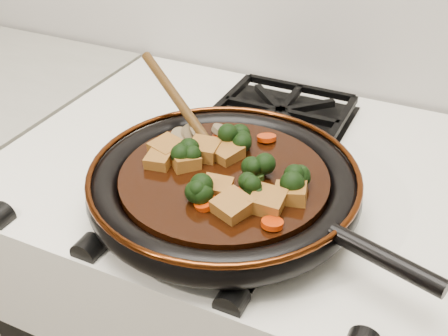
% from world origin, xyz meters
% --- Properties ---
extents(burner_grate_front, '(0.23, 0.23, 0.03)m').
position_xyz_m(burner_grate_front, '(0.00, 1.55, 0.91)').
color(burner_grate_front, black).
rests_on(burner_grate_front, stove).
extents(burner_grate_back, '(0.23, 0.23, 0.03)m').
position_xyz_m(burner_grate_back, '(0.00, 1.83, 0.91)').
color(burner_grate_back, black).
rests_on(burner_grate_back, stove).
extents(skillet, '(0.49, 0.37, 0.05)m').
position_xyz_m(skillet, '(0.02, 1.56, 0.94)').
color(skillet, black).
rests_on(skillet, burner_grate_front).
extents(braising_sauce, '(0.28, 0.28, 0.02)m').
position_xyz_m(braising_sauce, '(0.02, 1.57, 0.95)').
color(braising_sauce, black).
rests_on(braising_sauce, skillet).
extents(tofu_cube_0, '(0.05, 0.05, 0.03)m').
position_xyz_m(tofu_cube_0, '(-0.08, 1.58, 0.97)').
color(tofu_cube_0, '#945E22').
rests_on(tofu_cube_0, braising_sauce).
extents(tofu_cube_1, '(0.05, 0.06, 0.03)m').
position_xyz_m(tofu_cube_1, '(0.06, 1.50, 0.97)').
color(tofu_cube_1, '#945E22').
rests_on(tofu_cube_1, braising_sauce).
extents(tofu_cube_2, '(0.04, 0.04, 0.02)m').
position_xyz_m(tofu_cube_2, '(-0.07, 1.55, 0.97)').
color(tofu_cube_2, '#945E22').
rests_on(tofu_cube_2, braising_sauce).
extents(tofu_cube_3, '(0.05, 0.05, 0.02)m').
position_xyz_m(tofu_cube_3, '(-0.03, 1.60, 0.97)').
color(tofu_cube_3, '#945E22').
rests_on(tofu_cube_3, braising_sauce).
extents(tofu_cube_4, '(0.05, 0.05, 0.03)m').
position_xyz_m(tofu_cube_4, '(-0.04, 1.56, 0.97)').
color(tofu_cube_4, '#945E22').
rests_on(tofu_cube_4, braising_sauce).
extents(tofu_cube_5, '(0.04, 0.05, 0.03)m').
position_xyz_m(tofu_cube_5, '(0.10, 1.52, 0.97)').
color(tofu_cube_5, '#945E22').
rests_on(tofu_cube_5, braising_sauce).
extents(tofu_cube_6, '(0.05, 0.05, 0.02)m').
position_xyz_m(tofu_cube_6, '(0.00, 1.60, 0.97)').
color(tofu_cube_6, '#945E22').
rests_on(tofu_cube_6, braising_sauce).
extents(tofu_cube_7, '(0.04, 0.04, 0.02)m').
position_xyz_m(tofu_cube_7, '(0.03, 1.52, 0.97)').
color(tofu_cube_7, '#945E22').
rests_on(tofu_cube_7, braising_sauce).
extents(tofu_cube_8, '(0.05, 0.05, 0.03)m').
position_xyz_m(tofu_cube_8, '(0.12, 1.55, 0.97)').
color(tofu_cube_8, '#945E22').
rests_on(tofu_cube_8, braising_sauce).
extents(broccoli_floret_0, '(0.08, 0.07, 0.07)m').
position_xyz_m(broccoli_floret_0, '(0.02, 1.50, 0.97)').
color(broccoli_floret_0, black).
rests_on(broccoli_floret_0, braising_sauce).
extents(broccoli_floret_1, '(0.07, 0.07, 0.07)m').
position_xyz_m(broccoli_floret_1, '(-0.05, 1.57, 0.97)').
color(broccoli_floret_1, black).
rests_on(broccoli_floret_1, braising_sauce).
extents(broccoli_floret_2, '(0.08, 0.09, 0.07)m').
position_xyz_m(broccoli_floret_2, '(0.06, 1.57, 0.97)').
color(broccoli_floret_2, black).
rests_on(broccoli_floret_2, braising_sauce).
extents(broccoli_floret_3, '(0.07, 0.07, 0.06)m').
position_xyz_m(broccoli_floret_3, '(0.00, 1.64, 0.97)').
color(broccoli_floret_3, black).
rests_on(broccoli_floret_3, braising_sauce).
extents(broccoli_floret_4, '(0.08, 0.08, 0.06)m').
position_xyz_m(broccoli_floret_4, '(0.07, 1.53, 0.97)').
color(broccoli_floret_4, black).
rests_on(broccoli_floret_4, braising_sauce).
extents(broccoli_floret_5, '(0.07, 0.08, 0.06)m').
position_xyz_m(broccoli_floret_5, '(0.12, 1.57, 0.97)').
color(broccoli_floret_5, black).
rests_on(broccoli_floret_5, braising_sauce).
extents(carrot_coin_0, '(0.03, 0.03, 0.02)m').
position_xyz_m(carrot_coin_0, '(0.06, 1.54, 0.96)').
color(carrot_coin_0, '#BF2D05').
rests_on(carrot_coin_0, braising_sauce).
extents(carrot_coin_1, '(0.03, 0.03, 0.02)m').
position_xyz_m(carrot_coin_1, '(0.04, 1.67, 0.96)').
color(carrot_coin_1, '#BF2D05').
rests_on(carrot_coin_1, braising_sauce).
extents(carrot_coin_2, '(0.03, 0.03, 0.02)m').
position_xyz_m(carrot_coin_2, '(-0.03, 1.65, 0.96)').
color(carrot_coin_2, '#BF2D05').
rests_on(carrot_coin_2, braising_sauce).
extents(carrot_coin_3, '(0.03, 0.03, 0.02)m').
position_xyz_m(carrot_coin_3, '(-0.07, 1.57, 0.96)').
color(carrot_coin_3, '#BF2D05').
rests_on(carrot_coin_3, braising_sauce).
extents(carrot_coin_4, '(0.03, 0.03, 0.02)m').
position_xyz_m(carrot_coin_4, '(0.03, 1.49, 0.96)').
color(carrot_coin_4, '#BF2D05').
rests_on(carrot_coin_4, braising_sauce).
extents(carrot_coin_5, '(0.03, 0.03, 0.01)m').
position_xyz_m(carrot_coin_5, '(0.11, 1.49, 0.96)').
color(carrot_coin_5, '#BF2D05').
rests_on(carrot_coin_5, braising_sauce).
extents(mushroom_slice_0, '(0.04, 0.04, 0.02)m').
position_xyz_m(mushroom_slice_0, '(-0.08, 1.62, 0.97)').
color(mushroom_slice_0, brown).
rests_on(mushroom_slice_0, braising_sauce).
extents(mushroom_slice_1, '(0.05, 0.05, 0.02)m').
position_xyz_m(mushroom_slice_1, '(-0.03, 1.66, 0.97)').
color(mushroom_slice_1, brown).
rests_on(mushroom_slice_1, braising_sauce).
extents(mushroom_slice_2, '(0.03, 0.04, 0.03)m').
position_xyz_m(mushroom_slice_2, '(-0.07, 1.63, 0.97)').
color(mushroom_slice_2, brown).
rests_on(mushroom_slice_2, braising_sauce).
extents(mushroom_slice_3, '(0.04, 0.04, 0.03)m').
position_xyz_m(mushroom_slice_3, '(-0.06, 1.64, 0.97)').
color(mushroom_slice_3, brown).
rests_on(mushroom_slice_3, braising_sauce).
extents(wooden_spoon, '(0.13, 0.10, 0.22)m').
position_xyz_m(wooden_spoon, '(-0.07, 1.64, 0.98)').
color(wooden_spoon, '#472C0F').
rests_on(wooden_spoon, braising_sauce).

